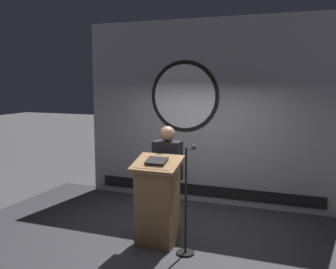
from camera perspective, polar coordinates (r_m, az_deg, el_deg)
name	(u,v)px	position (r m, az deg, el deg)	size (l,w,h in m)	color
ground_plane	(169,257)	(6.05, 0.13, -17.10)	(40.00, 40.00, 0.00)	#4C4C51
stage_platform	(169,247)	(5.99, 0.13, -15.80)	(6.40, 4.00, 0.30)	#333338
banner_display	(206,113)	(7.27, 5.41, 3.13)	(4.69, 0.12, 3.33)	#9E9EA3
podium	(157,203)	(5.51, -1.56, -9.70)	(0.64, 0.49, 1.23)	olive
speaker_person	(168,179)	(5.89, -0.07, -6.35)	(0.40, 0.26, 1.59)	black
microphone_stand	(187,217)	(5.29, 2.69, -11.70)	(0.24, 0.46, 1.41)	black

